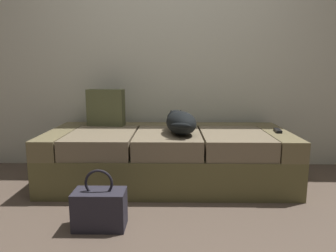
% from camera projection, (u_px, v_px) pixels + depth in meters
% --- Properties ---
extents(ground_plane, '(10.00, 10.00, 0.00)m').
position_uv_depth(ground_plane, '(165.00, 248.00, 1.72)').
color(ground_plane, brown).
extents(back_wall, '(6.40, 0.10, 2.80)m').
position_uv_depth(back_wall, '(169.00, 27.00, 3.08)').
color(back_wall, silver).
rests_on(back_wall, ground).
extents(couch, '(2.06, 0.91, 0.46)m').
position_uv_depth(couch, '(168.00, 156.00, 2.72)').
color(couch, brown).
rests_on(couch, ground).
extents(dog_dark, '(0.31, 0.54, 0.19)m').
position_uv_depth(dog_dark, '(180.00, 122.00, 2.55)').
color(dog_dark, black).
rests_on(dog_dark, couch).
extents(tv_remote, '(0.06, 0.15, 0.02)m').
position_uv_depth(tv_remote, '(278.00, 131.00, 2.62)').
color(tv_remote, black).
rests_on(tv_remote, couch).
extents(throw_pillow, '(0.35, 0.16, 0.34)m').
position_uv_depth(throw_pillow, '(106.00, 108.00, 2.90)').
color(throw_pillow, brown).
rests_on(throw_pillow, couch).
extents(handbag, '(0.32, 0.18, 0.38)m').
position_uv_depth(handbag, '(100.00, 208.00, 1.92)').
color(handbag, '#2B2935').
rests_on(handbag, ground).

